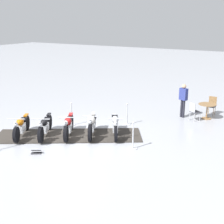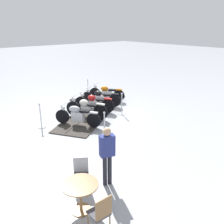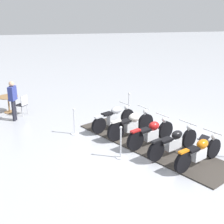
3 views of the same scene
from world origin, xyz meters
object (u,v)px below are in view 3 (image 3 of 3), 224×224
stanchion_left_rear (74,126)px  cafe_table (8,100)px  motorcycle_black (174,142)px  motorcycle_chrome (114,117)px  motorcycle_maroon (151,133)px  stanchion_left_mid (121,147)px  stanchion_right_rear (129,109)px  cafe_chair_across_table (23,104)px  motorcycle_cream (132,124)px  info_placard (204,139)px  bystander_person (13,97)px  motorcycle_copper (200,152)px

stanchion_left_rear → cafe_table: size_ratio=1.19×
motorcycle_black → motorcycle_chrome: (1.57, -2.56, 0.03)m
motorcycle_maroon → stanchion_left_mid: 1.49m
stanchion_left_rear → stanchion_right_rear: bearing=-148.4°
cafe_table → cafe_chair_across_table: size_ratio=0.96×
motorcycle_chrome → stanchion_right_rear: (-0.88, -1.29, -0.15)m
motorcycle_black → motorcycle_maroon: (0.53, -0.85, 0.01)m
motorcycle_maroon → motorcycle_cream: bearing=92.1°
motorcycle_black → info_placard: bearing=1.5°
info_placard → bystander_person: bearing=-146.6°
motorcycle_cream → bystander_person: (4.58, -2.53, 0.52)m
motorcycle_maroon → stanchion_left_mid: (1.26, 0.78, -0.10)m
motorcycle_chrome → info_placard: motorcycle_chrome is taller
stanchion_left_rear → cafe_chair_across_table: stanchion_left_rear is taller
cafe_table → cafe_chair_across_table: bearing=144.7°
motorcycle_cream → stanchion_right_rear: 2.18m
motorcycle_copper → motorcycle_chrome: 4.00m
motorcycle_copper → info_placard: size_ratio=4.53×
motorcycle_copper → stanchion_right_rear: 4.85m
info_placard → cafe_table: 8.78m
motorcycle_copper → bystander_person: bystander_person is taller
motorcycle_chrome → stanchion_right_rear: size_ratio=1.71×
motorcycle_cream → stanchion_left_mid: bearing=-142.0°
motorcycle_cream → motorcycle_chrome: (0.52, -0.85, -0.02)m
motorcycle_copper → stanchion_right_rear: size_ratio=1.77×
motorcycle_maroon → cafe_chair_across_table: motorcycle_maroon is taller
motorcycle_black → motorcycle_chrome: 3.00m
motorcycle_maroon → motorcycle_cream: 1.00m
motorcycle_chrome → stanchion_left_mid: size_ratio=1.69×
motorcycle_copper → cafe_table: 9.02m
motorcycle_chrome → bystander_person: bearing=126.0°
motorcycle_copper → stanchion_left_rear: bearing=110.4°
motorcycle_black → motorcycle_chrome: motorcycle_black is taller
motorcycle_maroon → cafe_table: motorcycle_maroon is taller
motorcycle_chrome → stanchion_left_mid: stanchion_left_mid is taller
motorcycle_cream → motorcycle_chrome: motorcycle_cream is taller
motorcycle_maroon → bystander_person: size_ratio=1.14×
motorcycle_maroon → stanchion_left_rear: size_ratio=1.87×
motorcycle_chrome → info_placard: size_ratio=4.38×
motorcycle_copper → cafe_table: motorcycle_copper is taller
stanchion_left_rear → info_placard: bearing=163.1°
motorcycle_maroon → cafe_chair_across_table: size_ratio=2.15×
motorcycle_black → motorcycle_maroon: bearing=93.3°
motorcycle_black → stanchion_right_rear: (0.69, -3.84, -0.12)m
motorcycle_maroon → info_placard: bearing=-28.0°
motorcycle_cream → info_placard: 2.74m
stanchion_left_mid → cafe_chair_across_table: 5.99m
motorcycle_cream → stanchion_right_rear: bearing=53.2°
stanchion_left_rear → bystander_person: 3.19m
stanchion_left_mid → motorcycle_maroon: bearing=-148.4°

